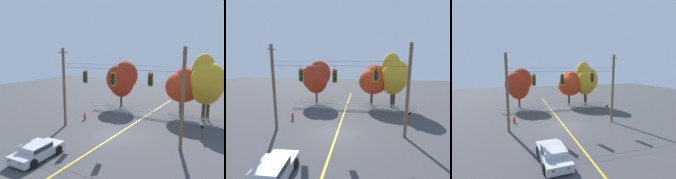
% 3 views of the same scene
% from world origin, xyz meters
% --- Properties ---
extents(ground, '(80.00, 80.00, 0.00)m').
position_xyz_m(ground, '(0.00, 0.00, 0.00)').
color(ground, '#424244').
extents(lane_centerline_stripe, '(0.16, 36.00, 0.01)m').
position_xyz_m(lane_centerline_stripe, '(0.00, 0.00, 0.00)').
color(lane_centerline_stripe, gold).
rests_on(lane_centerline_stripe, ground).
extents(signal_support_span, '(12.21, 1.10, 8.05)m').
position_xyz_m(signal_support_span, '(0.00, -0.00, 4.10)').
color(signal_support_span, brown).
rests_on(signal_support_span, ground).
extents(traffic_signal_southbound_primary, '(0.43, 0.38, 1.50)m').
position_xyz_m(traffic_signal_southbound_primary, '(-3.28, 0.01, 5.29)').
color(traffic_signal_southbound_primary, black).
extents(traffic_signal_eastbound_side, '(0.43, 0.38, 1.50)m').
position_xyz_m(traffic_signal_eastbound_side, '(-0.23, 0.01, 5.28)').
color(traffic_signal_eastbound_side, black).
extents(traffic_signal_westbound_side, '(0.43, 0.38, 1.31)m').
position_xyz_m(traffic_signal_westbound_side, '(3.30, 0.01, 5.44)').
color(traffic_signal_westbound_side, black).
extents(white_picket_fence, '(16.46, 0.06, 1.03)m').
position_xyz_m(white_picket_fence, '(0.99, 7.19, 0.52)').
color(white_picket_fence, white).
rests_on(white_picket_fence, ground).
extents(autumn_maple_near_fence, '(4.25, 3.55, 6.43)m').
position_xyz_m(autumn_maple_near_fence, '(-4.76, 10.29, 4.00)').
color(autumn_maple_near_fence, '#473828').
rests_on(autumn_maple_near_fence, ground).
extents(autumn_maple_mid, '(3.98, 3.78, 5.95)m').
position_xyz_m(autumn_maple_mid, '(3.76, 9.87, 3.86)').
color(autumn_maple_mid, '#473828').
rests_on(autumn_maple_mid, ground).
extents(autumn_oak_far_east, '(3.83, 3.85, 7.51)m').
position_xyz_m(autumn_oak_far_east, '(6.33, 9.27, 4.49)').
color(autumn_oak_far_east, '#473828').
rests_on(autumn_oak_far_east, ground).
extents(autumn_maple_far_west, '(3.10, 3.00, 6.22)m').
position_xyz_m(autumn_maple_far_west, '(6.34, 9.52, 3.99)').
color(autumn_maple_far_west, '#473828').
rests_on(autumn_maple_far_west, ground).
extents(parked_car, '(2.11, 4.10, 1.15)m').
position_xyz_m(parked_car, '(-2.69, -6.69, 0.60)').
color(parked_car, '#B7BABF').
rests_on(parked_car, ground).
extents(fire_hydrant, '(0.38, 0.22, 0.79)m').
position_xyz_m(fire_hydrant, '(-5.47, 2.71, 0.39)').
color(fire_hydrant, red).
rests_on(fire_hydrant, ground).
extents(roadside_mailbox, '(0.25, 0.44, 1.37)m').
position_xyz_m(roadside_mailbox, '(7.07, 3.22, 1.11)').
color(roadside_mailbox, brown).
rests_on(roadside_mailbox, ground).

